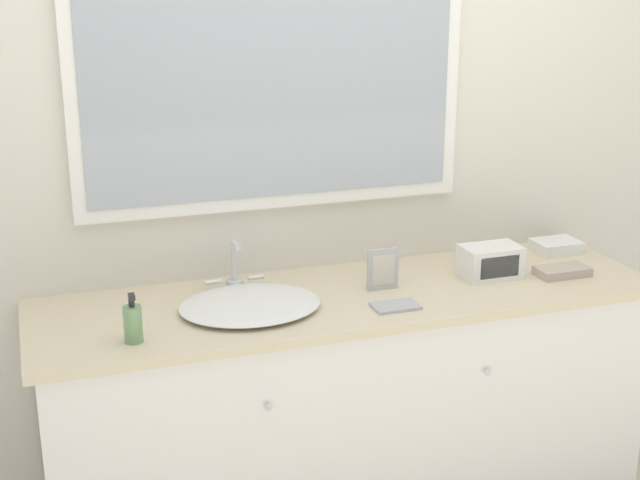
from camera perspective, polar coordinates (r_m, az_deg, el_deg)
wall_back at (r=3.18m, az=-0.23°, el=5.83°), size 8.00×0.18×2.55m
vanity_counter at (r=3.18m, az=1.84°, el=-10.63°), size 2.12×0.61×0.85m
sink_basin at (r=2.87m, az=-4.54°, el=-4.06°), size 0.46×0.43×0.18m
soap_bottle at (r=2.67m, az=-11.89°, el=-5.21°), size 0.06×0.06×0.15m
appliance_box at (r=3.19m, az=10.88°, el=-1.37°), size 0.21×0.13×0.11m
picture_frame at (r=3.02m, az=4.04°, el=-1.88°), size 0.11×0.01×0.14m
hand_towel_near_sink at (r=3.53m, az=14.88°, el=-0.39°), size 0.17×0.13×0.05m
hand_towel_far_corner at (r=3.28m, az=15.25°, el=-1.94°), size 0.19×0.10×0.03m
metal_tray at (r=2.89m, az=4.85°, el=-4.23°), size 0.15×0.10×0.01m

